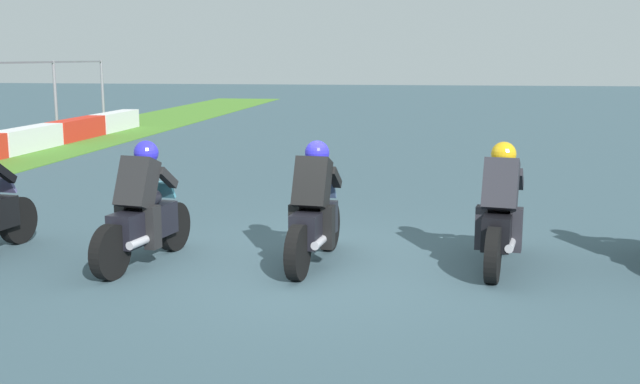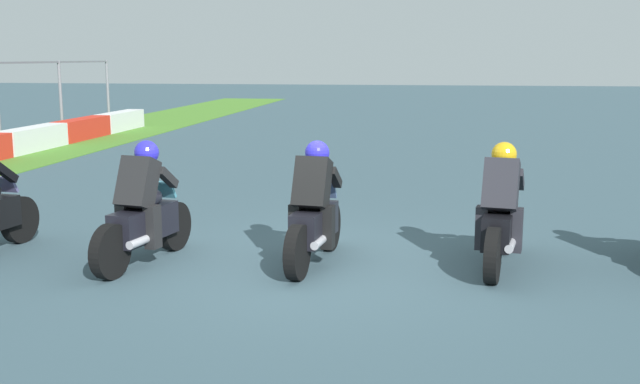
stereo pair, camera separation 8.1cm
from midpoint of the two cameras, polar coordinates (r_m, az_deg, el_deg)
ground_plane at (r=9.15m, az=0.11°, el=-5.69°), size 120.00×120.00×0.00m
rider_lane_b at (r=9.25m, az=13.76°, el=-1.83°), size 2.03×0.62×1.51m
rider_lane_c at (r=9.14m, az=-0.16°, el=-1.69°), size 2.04×0.58×1.51m
rider_lane_d at (r=9.40m, az=-12.99°, el=-1.62°), size 2.03×0.62×1.51m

